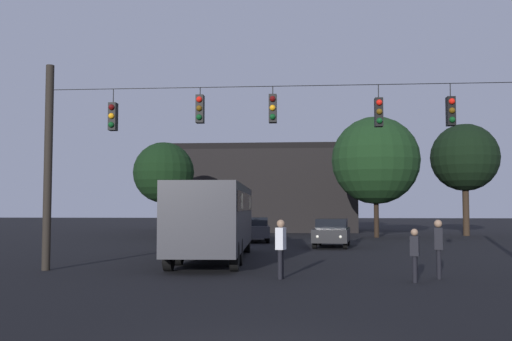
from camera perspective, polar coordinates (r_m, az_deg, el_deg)
name	(u,v)px	position (r m, az deg, el deg)	size (l,w,h in m)	color
ground_plane	(292,246)	(32.95, 3.53, -7.30)	(168.00, 168.00, 0.00)	black
overhead_signal_span	(283,148)	(19.56, 2.66, 2.22)	(16.49, 0.44, 7.06)	black
city_bus	(215,214)	(24.07, -4.00, -4.23)	(2.99, 11.10, 3.00)	#2D2D33
car_near_right	(332,232)	(32.04, 7.37, -5.95)	(2.29, 4.48, 1.52)	black
car_far_left	(254,229)	(36.59, -0.18, -5.68)	(2.19, 4.46, 1.52)	#2D2D33
pedestrian_crossing_left	(281,245)	(17.72, 2.42, -7.24)	(0.32, 0.41, 1.77)	black
pedestrian_crossing_center	(438,245)	(18.57, 17.28, -6.92)	(0.31, 0.40, 1.77)	black
pedestrian_crossing_right	(415,252)	(17.51, 15.14, -7.68)	(0.32, 0.41, 1.53)	black
corner_building	(265,189)	(53.99, 0.84, -1.83)	(16.11, 9.91, 7.56)	black
tree_left_silhouette	(164,173)	(42.64, -8.94, -0.24)	(4.36, 4.36, 6.81)	black
tree_behind_building	(465,158)	(47.04, 19.59, 1.18)	(5.08, 5.08, 8.43)	#2D2116
tree_right_far	(376,160)	(42.68, 11.53, 0.97)	(6.24, 6.24, 8.59)	black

